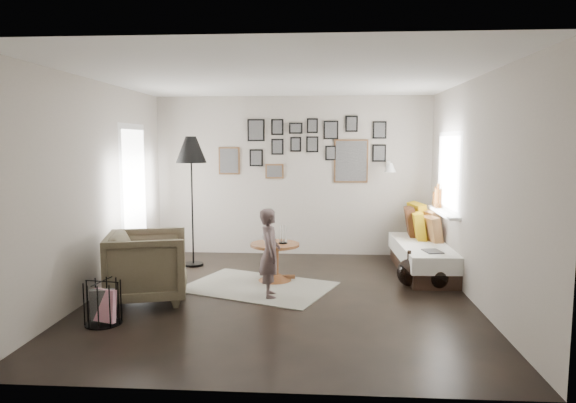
# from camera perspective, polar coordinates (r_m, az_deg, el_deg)

# --- Properties ---
(ground) EXTENTS (4.80, 4.80, 0.00)m
(ground) POSITION_cam_1_polar(r_m,az_deg,el_deg) (6.31, -0.77, -10.50)
(ground) COLOR black
(ground) RESTS_ON ground
(wall_back) EXTENTS (4.50, 0.00, 4.50)m
(wall_back) POSITION_cam_1_polar(r_m,az_deg,el_deg) (8.44, 0.53, 2.84)
(wall_back) COLOR #ACA396
(wall_back) RESTS_ON ground
(wall_front) EXTENTS (4.50, 0.00, 4.50)m
(wall_front) POSITION_cam_1_polar(r_m,az_deg,el_deg) (3.69, -3.81, -2.10)
(wall_front) COLOR #ACA396
(wall_front) RESTS_ON ground
(wall_left) EXTENTS (0.00, 4.80, 4.80)m
(wall_left) POSITION_cam_1_polar(r_m,az_deg,el_deg) (6.63, -20.57, 1.37)
(wall_left) COLOR #ACA396
(wall_left) RESTS_ON ground
(wall_right) EXTENTS (0.00, 4.80, 4.80)m
(wall_right) POSITION_cam_1_polar(r_m,az_deg,el_deg) (6.29, 20.10, 1.13)
(wall_right) COLOR #ACA396
(wall_right) RESTS_ON ground
(ceiling) EXTENTS (4.80, 4.80, 0.00)m
(ceiling) POSITION_cam_1_polar(r_m,az_deg,el_deg) (6.08, -0.81, 13.64)
(ceiling) COLOR white
(ceiling) RESTS_ON wall_back
(door_left) EXTENTS (0.00, 2.14, 2.14)m
(door_left) POSITION_cam_1_polar(r_m,az_deg,el_deg) (7.75, -16.74, 0.36)
(door_left) COLOR white
(door_left) RESTS_ON wall_left
(window_right) EXTENTS (0.15, 1.32, 1.30)m
(window_right) POSITION_cam_1_polar(r_m,az_deg,el_deg) (7.60, 16.64, -0.65)
(window_right) COLOR white
(window_right) RESTS_ON wall_right
(gallery_wall) EXTENTS (2.74, 0.03, 1.08)m
(gallery_wall) POSITION_cam_1_polar(r_m,az_deg,el_deg) (8.40, 2.49, 5.84)
(gallery_wall) COLOR brown
(gallery_wall) RESTS_ON wall_back
(wall_sconce) EXTENTS (0.18, 0.36, 0.16)m
(wall_sconce) POSITION_cam_1_polar(r_m,az_deg,el_deg) (8.22, 11.29, 3.74)
(wall_sconce) COLOR white
(wall_sconce) RESTS_ON wall_back
(rug) EXTENTS (2.12, 1.82, 0.01)m
(rug) POSITION_cam_1_polar(r_m,az_deg,el_deg) (6.70, -3.32, -9.44)
(rug) COLOR beige
(rug) RESTS_ON ground
(pedestal_table) EXTENTS (0.66, 0.66, 0.52)m
(pedestal_table) POSITION_cam_1_polar(r_m,az_deg,el_deg) (6.92, -1.47, -6.91)
(pedestal_table) COLOR brown
(pedestal_table) RESTS_ON ground
(vase) EXTENTS (0.19, 0.19, 0.47)m
(vase) POSITION_cam_1_polar(r_m,az_deg,el_deg) (6.86, -2.13, -3.44)
(vase) COLOR black
(vase) RESTS_ON pedestal_table
(candles) EXTENTS (0.11, 0.11, 0.24)m
(candles) POSITION_cam_1_polar(r_m,az_deg,el_deg) (6.83, -0.56, -3.71)
(candles) COLOR black
(candles) RESTS_ON pedestal_table
(daybed) EXTENTS (0.87, 1.95, 0.92)m
(daybed) POSITION_cam_1_polar(r_m,az_deg,el_deg) (7.68, 15.13, -5.39)
(daybed) COLOR black
(daybed) RESTS_ON ground
(magazine_on_daybed) EXTENTS (0.26, 0.32, 0.02)m
(magazine_on_daybed) POSITION_cam_1_polar(r_m,az_deg,el_deg) (7.03, 15.76, -5.34)
(magazine_on_daybed) COLOR black
(magazine_on_daybed) RESTS_ON daybed
(armchair) EXTENTS (1.10, 1.08, 0.82)m
(armchair) POSITION_cam_1_polar(r_m,az_deg,el_deg) (6.28, -15.32, -6.94)
(armchair) COLOR brown
(armchair) RESTS_ON ground
(armchair_cushion) EXTENTS (0.45, 0.46, 0.17)m
(armchair_cushion) POSITION_cam_1_polar(r_m,az_deg,el_deg) (6.30, -14.93, -6.24)
(armchair_cushion) COLOR white
(armchair_cushion) RESTS_ON armchair
(floor_lamp) EXTENTS (0.45, 0.45, 1.94)m
(floor_lamp) POSITION_cam_1_polar(r_m,az_deg,el_deg) (7.74, -10.72, 5.15)
(floor_lamp) COLOR black
(floor_lamp) RESTS_ON ground
(magazine_basket) EXTENTS (0.41, 0.41, 0.45)m
(magazine_basket) POSITION_cam_1_polar(r_m,az_deg,el_deg) (5.67, -19.88, -10.56)
(magazine_basket) COLOR black
(magazine_basket) RESTS_ON ground
(demijohn_large) EXTENTS (0.31, 0.31, 0.46)m
(demijohn_large) POSITION_cam_1_polar(r_m,az_deg,el_deg) (6.88, 13.27, -7.67)
(demijohn_large) COLOR black
(demijohn_large) RESTS_ON ground
(demijohn_small) EXTENTS (0.27, 0.27, 0.42)m
(demijohn_small) POSITION_cam_1_polar(r_m,az_deg,el_deg) (6.84, 16.35, -8.03)
(demijohn_small) COLOR black
(demijohn_small) RESTS_ON ground
(child) EXTENTS (0.32, 0.43, 1.08)m
(child) POSITION_cam_1_polar(r_m,az_deg,el_deg) (6.16, -2.03, -5.74)
(child) COLOR #564444
(child) RESTS_ON ground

